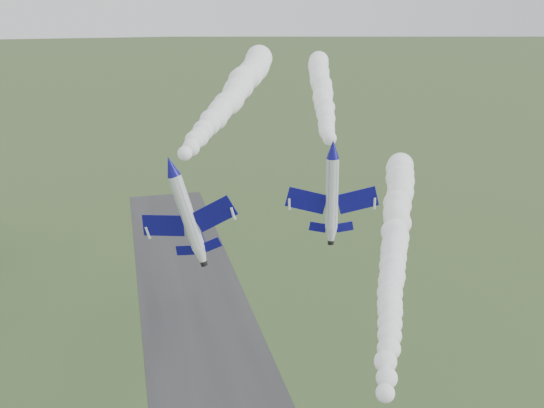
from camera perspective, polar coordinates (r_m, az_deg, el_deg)
The scene contains 5 objects.
smoke_trail_jet_lead at distance 88.35m, azimuth 11.54°, elevation -3.34°, with size 5.04×72.09×5.04m, color white, non-canonical shape.
jet_pair_left at distance 69.02m, azimuth -9.52°, elevation 3.52°, with size 11.07×13.21×4.25m.
smoke_trail_jet_pair_left at distance 106.31m, azimuth -3.57°, elevation 10.39°, with size 5.88×72.91×5.88m, color white, non-canonical shape.
jet_pair_right at distance 72.13m, azimuth 5.77°, elevation 5.16°, with size 11.29×13.19×3.28m.
smoke_trail_jet_pair_right at distance 109.66m, azimuth 4.72°, elevation 10.67°, with size 4.44×69.55×4.44m, color white, non-canonical shape.
Camera 1 is at (-12.41, -42.76, 65.78)m, focal length 40.00 mm.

